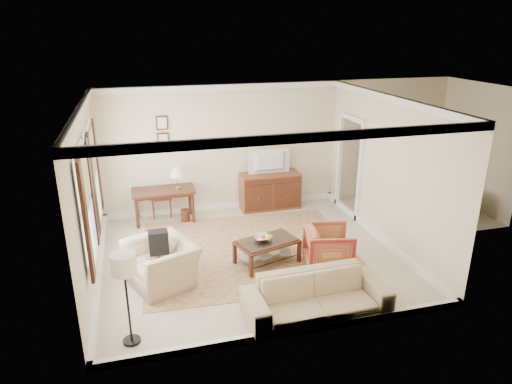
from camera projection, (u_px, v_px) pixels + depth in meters
name	position (u px, v px, depth m)	size (l,w,h in m)	color
room_shell	(249.00, 126.00, 7.79)	(5.51, 5.01, 2.91)	beige
annex_bedroom	(423.00, 196.00, 10.67)	(3.00, 2.70, 2.90)	beige
window_front	(86.00, 206.00, 6.81)	(0.12, 1.56, 1.80)	#CCB284
window_rear	(93.00, 175.00, 8.26)	(0.12, 1.56, 1.80)	#CCB284
doorway	(349.00, 168.00, 10.30)	(0.10, 1.12, 2.25)	white
rug	(249.00, 250.00, 8.82)	(3.96, 3.39, 0.01)	brown
writing_desk	(164.00, 194.00, 9.95)	(1.35, 0.67, 0.74)	#4A2215
desk_chair	(161.00, 194.00, 10.29)	(0.45, 0.45, 1.05)	brown
desk_lamp	(177.00, 178.00, 9.90)	(0.32, 0.32, 0.50)	silver
framed_prints	(163.00, 131.00, 9.89)	(0.25, 0.04, 0.68)	#4A2215
sideboard	(270.00, 191.00, 10.75)	(1.39, 0.54, 0.86)	brown
tv	(271.00, 154.00, 10.42)	(0.94, 0.54, 0.12)	black
coffee_table	(267.00, 246.00, 8.24)	(1.23, 0.93, 0.46)	#4A2215
fruit_bowl	(262.00, 237.00, 8.19)	(0.42, 0.42, 0.10)	silver
book_a	(258.00, 257.00, 8.21)	(0.28, 0.04, 0.38)	brown
book_b	(280.00, 251.00, 8.41)	(0.28, 0.03, 0.38)	brown
striped_armchair	(329.00, 245.00, 8.12)	(0.80, 0.74, 0.82)	maroon
club_armchair	(161.00, 256.00, 7.56)	(1.12, 0.73, 0.98)	tan
backpack	(158.00, 241.00, 7.56)	(0.32, 0.22, 0.40)	black
sofa	(317.00, 290.00, 6.72)	(2.16, 0.63, 0.84)	tan
floor_lamp	(124.00, 271.00, 5.89)	(0.33, 0.33, 1.35)	black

